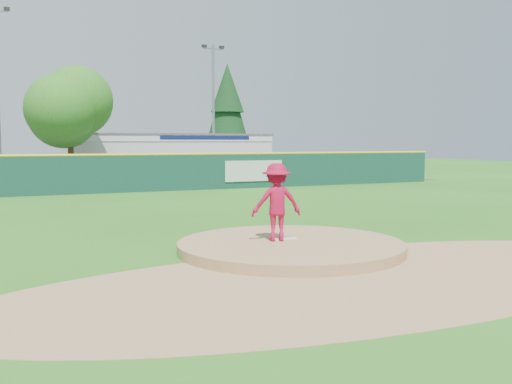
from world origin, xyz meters
name	(u,v)px	position (x,y,z in m)	size (l,w,h in m)	color
ground	(291,252)	(0.00, 0.00, 0.00)	(120.00, 120.00, 0.00)	#286B19
pitchers_mound	(291,252)	(0.00, 0.00, 0.00)	(5.50, 5.50, 0.50)	#9E774C
pitching_rubber	(285,239)	(0.00, 0.30, 0.27)	(0.60, 0.15, 0.04)	white
infield_dirt_arc	(364,278)	(0.00, -3.00, 0.01)	(15.40, 15.40, 0.01)	#9E774C
parking_lot	(99,182)	(0.00, 27.00, 0.01)	(44.00, 16.00, 0.02)	#38383A
pitcher	(276,202)	(-0.26, 0.27, 1.20)	(1.23, 0.70, 1.90)	#A70E33
van	(76,177)	(-2.14, 21.88, 0.70)	(2.24, 4.86, 1.35)	white
pool_building_grp	(165,155)	(6.00, 31.99, 1.66)	(15.20, 8.20, 3.31)	silver
fence_banners	(77,175)	(-2.59, 17.92, 1.00)	(23.36, 0.04, 1.20)	#5A0C1B
outfield_fence	(128,172)	(0.00, 18.00, 1.09)	(40.00, 0.14, 2.07)	#123A30
deciduous_tree	(70,111)	(-2.00, 25.00, 4.55)	(5.60, 5.60, 7.36)	#382314
conifer_tree	(227,110)	(13.00, 36.00, 5.54)	(4.40, 4.40, 9.50)	#382314
light_pole_right	(213,104)	(9.00, 29.00, 5.54)	(1.75, 0.25, 10.00)	gray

